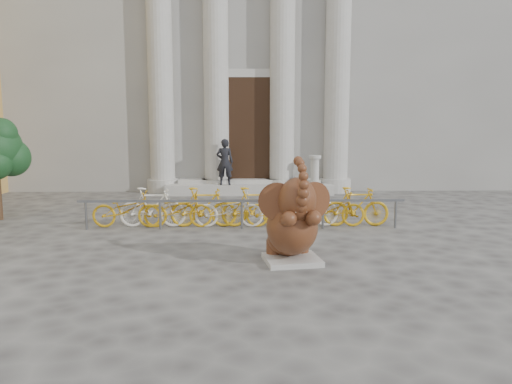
{
  "coord_description": "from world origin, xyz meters",
  "views": [
    {
      "loc": [
        -0.14,
        -8.61,
        2.65
      ],
      "look_at": [
        0.09,
        2.14,
        1.1
      ],
      "focal_mm": 35.0,
      "sensor_mm": 36.0,
      "label": 1
    }
  ],
  "objects": [
    {
      "name": "ground",
      "position": [
        0.0,
        0.0,
        0.0
      ],
      "size": [
        80.0,
        80.0,
        0.0
      ],
      "primitive_type": "plane",
      "color": "#474442",
      "rests_on": "ground"
    },
    {
      "name": "balustrade_post",
      "position": [
        2.34,
        9.1,
        0.85
      ],
      "size": [
        0.43,
        0.43,
        1.06
      ],
      "color": "#A8A59E",
      "rests_on": "entrance_steps"
    },
    {
      "name": "pedestrian",
      "position": [
        -0.88,
        9.09,
        1.18
      ],
      "size": [
        0.62,
        0.43,
        1.65
      ],
      "primitive_type": "imported",
      "rotation": [
        0.0,
        0.0,
        3.08
      ],
      "color": "black",
      "rests_on": "entrance_steps"
    },
    {
      "name": "elephant_statue",
      "position": [
        0.73,
        0.43,
        0.73
      ],
      "size": [
        1.33,
        1.55,
        2.01
      ],
      "rotation": [
        0.0,
        0.0,
        0.16
      ],
      "color": "#A8A59E",
      "rests_on": "ground"
    },
    {
      "name": "bike_rack",
      "position": [
        -0.25,
        3.67,
        0.5
      ],
      "size": [
        8.0,
        0.53,
        1.0
      ],
      "color": "slate",
      "rests_on": "ground"
    },
    {
      "name": "entrance_steps",
      "position": [
        0.0,
        9.4,
        0.18
      ],
      "size": [
        6.0,
        1.2,
        0.36
      ],
      "primitive_type": "cube",
      "color": "#A8A59E",
      "rests_on": "ground"
    },
    {
      "name": "classical_building",
      "position": [
        0.0,
        14.93,
        5.98
      ],
      "size": [
        22.0,
        10.7,
        12.0
      ],
      "color": "gray",
      "rests_on": "ground"
    }
  ]
}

